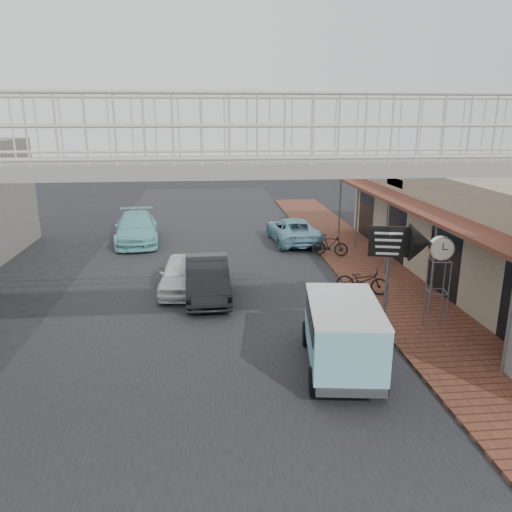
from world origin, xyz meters
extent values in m
plane|color=black|center=(0.00, 0.00, 0.00)|extent=(120.00, 120.00, 0.00)
cube|color=black|center=(0.00, 0.00, 0.01)|extent=(10.00, 60.00, 0.01)
cube|color=brown|center=(6.50, 3.00, 0.05)|extent=(3.00, 40.00, 0.10)
cube|color=gray|center=(11.00, 4.00, 2.00)|extent=(6.00, 18.00, 4.00)
cube|color=brown|center=(7.70, 4.00, 2.90)|extent=(1.80, 18.00, 0.12)
cube|color=silver|center=(8.05, 7.50, 3.30)|extent=(0.08, 2.60, 0.90)
cube|color=#B21914|center=(8.05, 1.00, 3.30)|extent=(0.08, 2.20, 0.80)
cube|color=gray|center=(0.00, -4.00, 5.12)|extent=(14.00, 2.00, 0.24)
cube|color=beige|center=(0.00, -3.05, 5.79)|extent=(14.00, 0.08, 1.10)
cube|color=beige|center=(0.00, -4.95, 5.79)|extent=(14.00, 0.08, 1.10)
imported|color=white|center=(-0.90, 4.03, 0.61)|extent=(1.61, 3.65, 1.22)
imported|color=black|center=(0.00, 3.27, 0.68)|extent=(1.55, 4.15, 1.35)
imported|color=#68A4B5|center=(4.20, 10.56, 0.61)|extent=(2.27, 4.51, 1.22)
imported|color=#77CCCF|center=(-3.42, 11.35, 0.71)|extent=(2.53, 5.08, 1.42)
cylinder|color=black|center=(2.66, -0.78, 0.33)|extent=(0.31, 0.68, 0.66)
cylinder|color=black|center=(4.11, -0.98, 0.33)|extent=(0.31, 0.68, 0.66)
cylinder|color=black|center=(2.32, -3.29, 0.33)|extent=(0.31, 0.68, 0.66)
cylinder|color=black|center=(3.77, -3.49, 0.33)|extent=(0.31, 0.68, 0.66)
cube|color=#7DCDD9|center=(3.18, -2.41, 1.11)|extent=(1.98, 3.19, 1.27)
cube|color=#7DCDD9|center=(3.41, -0.69, 0.89)|extent=(1.62, 1.04, 0.85)
cube|color=black|center=(3.18, -2.41, 1.46)|extent=(1.95, 2.64, 0.47)
cube|color=silver|center=(3.18, -2.41, 1.77)|extent=(2.00, 3.20, 0.06)
imported|color=black|center=(5.30, 2.82, 0.56)|extent=(1.87, 1.24, 0.93)
imported|color=black|center=(5.36, 7.65, 0.57)|extent=(1.62, 0.92, 0.94)
cylinder|color=#59595B|center=(6.25, -0.01, 1.12)|extent=(0.04, 0.04, 2.05)
cylinder|color=#59595B|center=(6.73, -0.08, 1.12)|extent=(0.04, 0.04, 2.05)
cylinder|color=#59595B|center=(6.17, -0.49, 1.12)|extent=(0.04, 0.04, 2.05)
cylinder|color=#59595B|center=(6.66, -0.56, 1.12)|extent=(0.04, 0.04, 2.05)
cylinder|color=silver|center=(6.45, -0.29, 2.49)|extent=(0.69, 0.34, 0.66)
cylinder|color=beige|center=(6.44, -0.41, 2.49)|extent=(0.58, 0.11, 0.58)
cylinder|color=beige|center=(6.47, -0.16, 2.49)|extent=(0.58, 0.11, 0.58)
cylinder|color=#59595B|center=(5.20, 0.33, 1.53)|extent=(0.10, 0.10, 2.85)
cube|color=black|center=(5.19, 0.30, 2.56)|extent=(1.16, 0.33, 0.89)
cone|color=black|center=(6.01, 0.10, 2.56)|extent=(0.82, 1.19, 1.08)
cube|color=white|center=(5.14, 0.27, 2.51)|extent=(0.77, 0.19, 0.59)
camera|label=1|loc=(0.06, -12.98, 5.98)|focal=35.00mm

